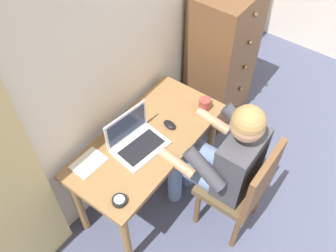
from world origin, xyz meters
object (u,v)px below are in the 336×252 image
at_px(notebook_pad, 89,163).
at_px(coffee_mug, 205,104).
at_px(laptop, 136,140).
at_px(computer_mouse, 170,125).
at_px(person_seated, 222,157).
at_px(desk_clock, 120,201).
at_px(desk, 148,149).
at_px(dresser, 222,57).
at_px(chair, 243,186).

xyz_separation_m(notebook_pad, coffee_mug, (0.83, -0.33, 0.04)).
relative_size(laptop, computer_mouse, 3.72).
relative_size(person_seated, desk_clock, 13.53).
distance_m(desk, laptop, 0.19).
bearing_deg(desk_clock, person_seated, -25.51).
relative_size(person_seated, laptop, 3.27).
bearing_deg(notebook_pad, dresser, -0.66).
xyz_separation_m(dresser, laptop, (-1.22, -0.06, 0.15)).
bearing_deg(desk_clock, desk, 19.63).
bearing_deg(person_seated, coffee_mug, 49.07).
height_order(desk_clock, coffee_mug, coffee_mug).
distance_m(desk, dresser, 1.14).
bearing_deg(desk, computer_mouse, -19.00).
distance_m(desk, desk_clock, 0.51).
bearing_deg(computer_mouse, chair, -79.68).
bearing_deg(computer_mouse, notebook_pad, 167.09).
height_order(chair, coffee_mug, chair).
relative_size(dresser, person_seated, 1.02).
height_order(dresser, laptop, dresser).
xyz_separation_m(person_seated, laptop, (-0.27, 0.50, 0.08)).
relative_size(dresser, chair, 1.39).
height_order(desk, chair, chair).
relative_size(laptop, desk_clock, 4.13).
distance_m(desk, computer_mouse, 0.23).
height_order(computer_mouse, desk_clock, computer_mouse).
relative_size(computer_mouse, desk_clock, 1.11).
distance_m(person_seated, computer_mouse, 0.42).
bearing_deg(coffee_mug, computer_mouse, 159.89).
distance_m(laptop, computer_mouse, 0.27).
xyz_separation_m(desk, chair, (0.18, -0.66, -0.09)).
xyz_separation_m(chair, desk_clock, (-0.65, 0.49, 0.22)).
distance_m(computer_mouse, desk_clock, 0.65).
height_order(person_seated, notebook_pad, person_seated).
height_order(desk, coffee_mug, coffee_mug).
distance_m(dresser, laptop, 1.23).
xyz_separation_m(chair, laptop, (-0.27, 0.69, 0.26)).
xyz_separation_m(computer_mouse, notebook_pad, (-0.55, 0.23, -0.01)).
relative_size(laptop, coffee_mug, 3.10).
xyz_separation_m(person_seated, computer_mouse, (-0.01, 0.42, 0.04)).
height_order(person_seated, laptop, person_seated).
xyz_separation_m(person_seated, notebook_pad, (-0.56, 0.65, 0.03)).
height_order(dresser, chair, dresser).
relative_size(desk, laptop, 3.11).
height_order(desk, notebook_pad, notebook_pad).
distance_m(computer_mouse, notebook_pad, 0.60).
bearing_deg(person_seated, chair, -90.00).
height_order(person_seated, desk_clock, person_seated).
xyz_separation_m(dresser, desk_clock, (-1.60, -0.25, 0.11)).
bearing_deg(desk_clock, coffee_mug, 0.30).
height_order(chair, desk_clock, chair).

